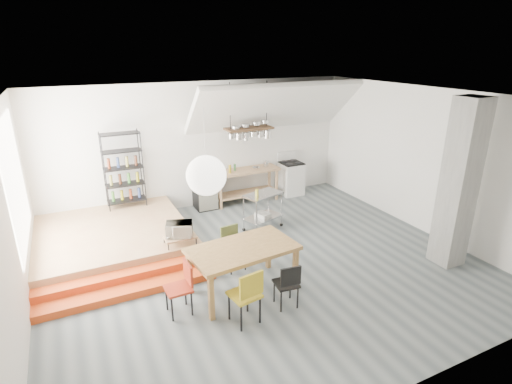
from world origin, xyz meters
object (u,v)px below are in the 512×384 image
dining_table (243,252)px  mini_fridge (205,192)px  stove (291,178)px  rolling_cart (263,206)px

dining_table → mini_fridge: bearing=74.6°
stove → dining_table: (-3.21, -3.84, 0.27)m
dining_table → rolling_cart: 2.54m
mini_fridge → stove: bearing=-1.0°
stove → dining_table: bearing=-129.9°
dining_table → rolling_cart: (1.44, 2.09, -0.19)m
rolling_cart → mini_fridge: size_ratio=1.09×
rolling_cart → mini_fridge: mini_fridge is taller
stove → mini_fridge: (-2.55, 0.04, -0.03)m
stove → dining_table: size_ratio=0.63×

